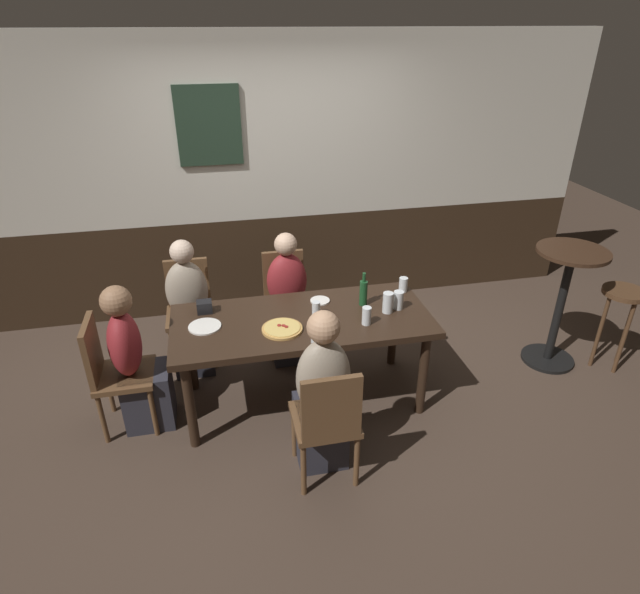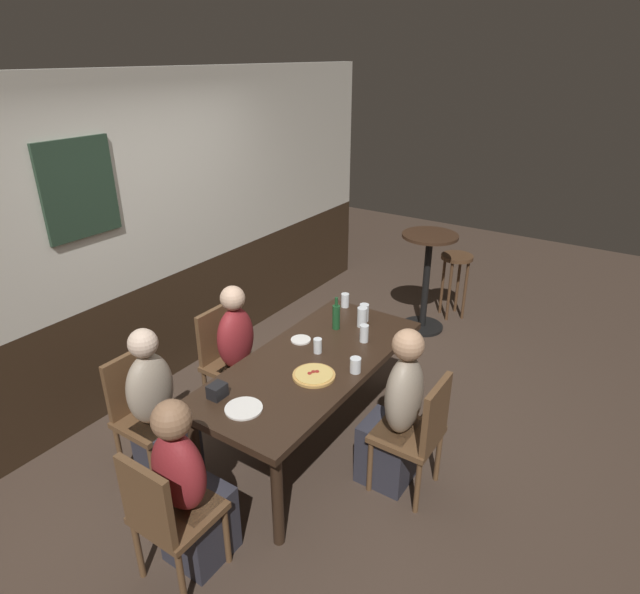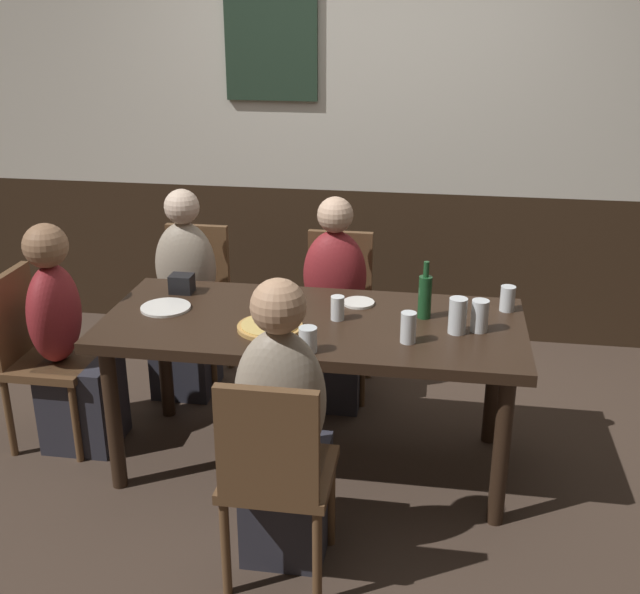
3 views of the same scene
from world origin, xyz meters
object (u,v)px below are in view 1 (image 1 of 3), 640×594
object	(u,v)px
person_mid_near	(322,402)
plate_white_large	(205,327)
dining_table	(302,328)
pizza	(282,329)
chair_mid_far	(285,296)
beer_glass_tall	(316,310)
chair_mid_near	(327,419)
pint_glass_pale	(403,285)
plate_white_small	(320,301)
pint_glass_amber	(316,336)
tumbler_short	(398,301)
beer_bottle_green	(363,292)
chair_head_west	(112,369)
tumbler_water	(367,317)
side_bar_table	(562,298)
bar_stool	(620,307)
person_head_west	(137,368)
condiment_caddy	(205,307)
beer_glass_half	(388,304)
person_mid_far	(289,307)
person_left_far	(190,317)
chair_left_far	(190,305)

from	to	relation	value
person_mid_near	plate_white_large	world-z (taller)	person_mid_near
dining_table	pizza	bearing A→B (deg)	-141.51
chair_mid_far	beer_glass_tall	distance (m)	0.86
chair_mid_near	pizza	distance (m)	0.76
chair_mid_far	pint_glass_pale	size ratio (longest dim) A/B	7.49
chair_mid_far	plate_white_small	world-z (taller)	chair_mid_far
pint_glass_amber	beer_glass_tall	bearing A→B (deg)	78.39
tumbler_short	beer_bottle_green	size ratio (longest dim) A/B	0.53
dining_table	beer_glass_tall	distance (m)	0.17
chair_head_west	chair_mid_far	world-z (taller)	same
tumbler_water	side_bar_table	distance (m)	1.79
dining_table	beer_glass_tall	world-z (taller)	beer_glass_tall
bar_stool	chair_head_west	bearing A→B (deg)	178.86
tumbler_water	bar_stool	world-z (taller)	tumbler_water
tumbler_water	plate_white_large	xyz separation A→B (m)	(-1.13, 0.20, -0.05)
person_head_west	pint_glass_pale	distance (m)	2.10
plate_white_small	condiment_caddy	world-z (taller)	condiment_caddy
chair_head_west	pint_glass_amber	world-z (taller)	chair_head_west
pint_glass_pale	beer_glass_tall	bearing A→B (deg)	-163.22
chair_mid_near	side_bar_table	size ratio (longest dim) A/B	0.84
beer_glass_half	plate_white_small	xyz separation A→B (m)	(-0.45, 0.27, -0.06)
pint_glass_pale	condiment_caddy	bearing A→B (deg)	-179.67
person_mid_far	tumbler_short	bearing A→B (deg)	-42.66
beer_glass_tall	pint_glass_amber	xyz separation A→B (m)	(-0.07, -0.35, -0.00)
chair_mid_far	plate_white_large	world-z (taller)	chair_mid_far
tumbler_water	person_head_west	bearing A→B (deg)	173.87
chair_mid_near	beer_glass_tall	world-z (taller)	chair_mid_near
person_mid_near	tumbler_short	size ratio (longest dim) A/B	8.42
person_left_far	pint_glass_pale	bearing A→B (deg)	-13.77
person_mid_far	plate_white_large	distance (m)	0.98
person_mid_far	person_mid_near	xyz separation A→B (m)	(0.00, -1.33, 0.03)
condiment_caddy	chair_left_far	bearing A→B (deg)	103.48
person_mid_near	plate_white_large	bearing A→B (deg)	135.28
person_head_west	chair_left_far	bearing A→B (deg)	66.12
person_left_far	beer_glass_tall	size ratio (longest dim) A/B	10.39
dining_table	person_left_far	xyz separation A→B (m)	(-0.83, 0.66, -0.18)
pint_glass_pale	beer_glass_tall	distance (m)	0.79
dining_table	person_mid_far	world-z (taller)	person_mid_far
person_head_west	plate_white_small	xyz separation A→B (m)	(1.37, 0.22, 0.27)
person_head_west	plate_white_large	world-z (taller)	person_head_west
beer_glass_tall	pint_glass_amber	bearing A→B (deg)	-101.61
person_head_west	beer_glass_tall	xyz separation A→B (m)	(1.30, 0.02, 0.31)
person_head_west	beer_bottle_green	bearing A→B (deg)	3.58
person_head_west	beer_glass_tall	size ratio (longest dim) A/B	10.31
beer_glass_tall	plate_white_small	size ratio (longest dim) A/B	0.73
person_mid_far	pint_glass_amber	world-z (taller)	person_mid_far
beer_glass_tall	beer_bottle_green	world-z (taller)	beer_bottle_green
person_head_west	tumbler_water	world-z (taller)	person_head_west
tumbler_water	chair_mid_near	bearing A→B (deg)	-123.60
dining_table	beer_glass_half	xyz separation A→B (m)	(0.64, -0.04, 0.15)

